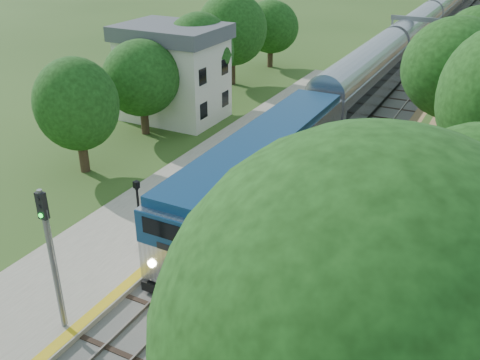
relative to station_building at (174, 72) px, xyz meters
The scene contains 10 objects.
trackbed 34.24m from the station_building, 61.93° to the left, with size 9.50×170.00×0.28m.
platform 16.99m from the station_building, 57.86° to the right, with size 6.40×68.00×0.38m, color gray.
yellow_stripe 18.58m from the station_building, 50.24° to the right, with size 0.55×68.00×0.01m, color gold.
station_building is the anchor object (origin of this frame).
signal_gantry 29.94m from the station_building, 56.62° to the left, with size 8.40×0.38×6.20m.
trees_behind_platform 9.76m from the station_building, 73.13° to the right, with size 7.82×53.32×7.21m.
train 43.82m from the station_building, 71.36° to the left, with size 3.20×128.03×4.70m.
lamppost_far 21.62m from the station_building, 60.83° to the right, with size 0.39×0.39×3.92m.
signal_platform 27.37m from the station_building, 66.08° to the right, with size 0.38×0.30×6.43m.
signal_farside 23.24m from the station_building, 29.67° to the right, with size 0.34×0.27×6.27m.
Camera 1 is at (11.78, -7.11, 15.80)m, focal length 40.00 mm.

